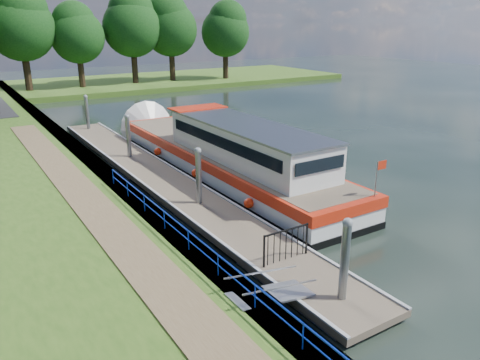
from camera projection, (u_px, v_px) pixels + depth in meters
ground at (329, 301)px, 14.27m from camera, size 160.00×160.00×0.00m
bank_edge at (100, 174)px, 24.85m from camera, size 1.10×90.00×0.78m
far_bank at (127, 83)px, 61.83m from camera, size 60.00×18.00×0.60m
footpath at (105, 219)px, 18.18m from camera, size 1.60×40.00×0.05m
blue_fence at (202, 247)px, 14.86m from camera, size 0.04×18.04×0.72m
pontoon at (160, 180)px, 24.61m from camera, size 2.50×30.00×0.56m
mooring_piles at (159, 160)px, 24.26m from camera, size 0.30×27.30×3.55m
gangway at (271, 294)px, 13.53m from camera, size 2.58×1.00×0.92m
gate_panel at (286, 240)px, 15.66m from camera, size 1.85×0.05×1.15m
barge at (218, 153)px, 26.24m from camera, size 4.36×21.15×4.78m
horizon_trees at (9, 23)px, 49.82m from camera, size 54.38×10.03×12.87m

